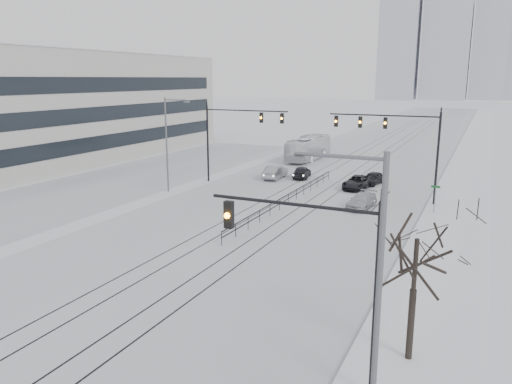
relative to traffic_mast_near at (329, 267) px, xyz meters
name	(u,v)px	position (x,y,z in m)	size (l,w,h in m)	color
road	(366,157)	(-10.79, 54.00, -4.55)	(22.00, 260.00, 0.02)	silver
sidewalk_east	(471,163)	(2.71, 54.00, -4.48)	(5.00, 260.00, 0.16)	silver
curb	(450,162)	(0.26, 54.00, -4.50)	(0.10, 260.00, 0.12)	gray
parking_strip	(139,176)	(-30.79, 29.00, -4.55)	(14.00, 60.00, 0.03)	silver
tram_rails	(323,183)	(-10.79, 34.00, -4.54)	(5.30, 180.00, 0.01)	black
office_building	(18,109)	(-48.76, 29.00, 2.50)	(20.20, 62.20, 14.11)	beige
skyline	(476,38)	(-5.77, 267.63, 26.08)	(96.00, 48.00, 72.00)	#A9ACB9
traffic_mast_near	(329,267)	(0.00, 0.00, 0.00)	(6.10, 0.37, 7.00)	black
traffic_mast_ne	(398,137)	(-2.64, 29.00, 1.20)	(9.60, 0.37, 8.00)	black
traffic_mast_nw	(233,130)	(-19.31, 30.00, 1.01)	(9.10, 0.37, 8.00)	black
street_light_east	(367,294)	(1.91, -3.00, 0.65)	(2.73, 0.25, 9.00)	#595B60
street_light_west	(169,138)	(-22.99, 24.00, 0.65)	(2.73, 0.25, 9.00)	#595B60
bare_tree	(416,252)	(2.41, 3.00, -0.07)	(4.40, 4.40, 6.10)	black
median_fence	(288,199)	(-10.79, 24.00, -4.04)	(0.06, 24.00, 1.00)	black
street_sign	(435,195)	(1.01, 26.00, -2.96)	(0.70, 0.06, 2.40)	#595B60
sedan_sb_inner	(302,172)	(-13.79, 35.78, -3.89)	(1.58, 3.92, 1.34)	black
sedan_sb_outer	(275,172)	(-16.34, 34.26, -3.84)	(1.53, 4.39, 1.44)	gray
sedan_nb_front	(358,182)	(-6.90, 32.90, -3.91)	(2.16, 4.68, 1.30)	black
sedan_nb_right	(362,201)	(-4.75, 25.60, -3.95)	(1.71, 4.22, 1.22)	#A8A9B0
sedan_nb_far	(373,178)	(-5.99, 35.69, -3.92)	(1.52, 3.78, 1.29)	black
box_truck	(309,148)	(-17.34, 48.19, -3.00)	(2.62, 11.20, 3.12)	white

